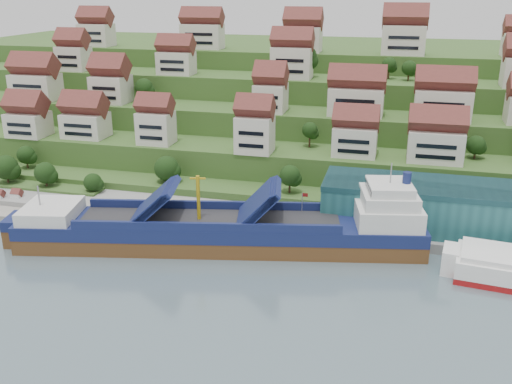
# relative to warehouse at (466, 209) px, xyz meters

# --- Properties ---
(ground) EXTENTS (300.00, 300.00, 0.00)m
(ground) POSITION_rel_warehouse_xyz_m (-52.00, -17.00, -7.20)
(ground) COLOR slate
(ground) RESTS_ON ground
(quay) EXTENTS (180.00, 14.00, 2.20)m
(quay) POSITION_rel_warehouse_xyz_m (-32.00, -2.00, -6.10)
(quay) COLOR gray
(quay) RESTS_ON ground
(pebble_beach) EXTENTS (45.00, 20.00, 1.00)m
(pebble_beach) POSITION_rel_warehouse_xyz_m (-110.00, -5.00, -6.70)
(pebble_beach) COLOR gray
(pebble_beach) RESTS_ON ground
(hillside) EXTENTS (260.00, 128.00, 31.00)m
(hillside) POSITION_rel_warehouse_xyz_m (-52.00, 86.55, 3.46)
(hillside) COLOR #2D4C1E
(hillside) RESTS_ON ground
(hillside_village) EXTENTS (159.18, 63.75, 29.04)m
(hillside_village) POSITION_rel_warehouse_xyz_m (-50.37, 43.41, 17.08)
(hillside_village) COLOR silver
(hillside_village) RESTS_ON ground
(hillside_trees) EXTENTS (146.89, 62.27, 32.11)m
(hillside_trees) POSITION_rel_warehouse_xyz_m (-66.83, 25.32, 8.58)
(hillside_trees) COLOR #1A3812
(hillside_trees) RESTS_ON ground
(warehouse) EXTENTS (60.00, 15.00, 10.00)m
(warehouse) POSITION_rel_warehouse_xyz_m (0.00, 0.00, 0.00)
(warehouse) COLOR #245F62
(warehouse) RESTS_ON quay
(flagpole) EXTENTS (1.28, 0.16, 8.00)m
(flagpole) POSITION_rel_warehouse_xyz_m (-33.89, -7.00, -0.32)
(flagpole) COLOR gray
(flagpole) RESTS_ON quay
(cargo_ship) EXTENTS (84.78, 29.59, 18.68)m
(cargo_ship) POSITION_rel_warehouse_xyz_m (-47.40, -15.51, -3.70)
(cargo_ship) COLOR brown
(cargo_ship) RESTS_ON ground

